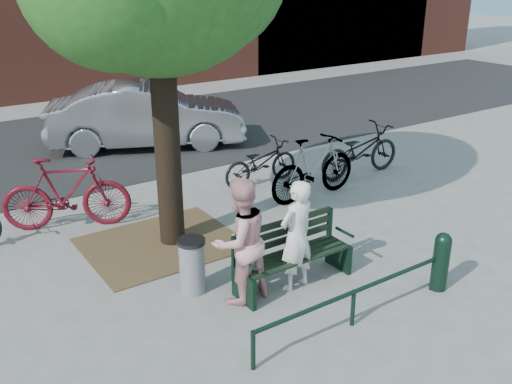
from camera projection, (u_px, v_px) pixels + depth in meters
ground at (293, 284)px, 8.10m from camera, size 90.00×90.00×0.00m
dirt_pit at (162, 244)px, 9.27m from camera, size 2.40×2.00×0.02m
road at (91, 142)px, 14.63m from camera, size 40.00×7.00×0.01m
park_bench at (291, 252)px, 7.99m from camera, size 1.74×0.54×0.97m
guard_railing at (354, 297)px, 7.03m from camera, size 3.06×0.06×0.51m
person_left at (296, 236)px, 7.75m from camera, size 0.63×0.46×1.59m
person_right at (240, 241)px, 7.44m from camera, size 0.88×0.71×1.73m
bollard at (441, 259)px, 7.83m from camera, size 0.23×0.23×0.86m
litter_bin at (192, 265)px, 7.79m from camera, size 0.39×0.39×0.79m
bicycle_b at (66, 193)px, 9.63m from camera, size 2.19×1.41×1.28m
bicycle_c at (261, 163)px, 11.70m from camera, size 1.74×0.62×0.91m
bicycle_d at (314, 168)px, 10.93m from camera, size 2.07×0.66×1.23m
bicycle_e at (360, 151)px, 12.15m from camera, size 2.10×0.78×1.09m
parked_car at (146, 115)px, 14.06m from camera, size 5.03×3.47×1.57m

